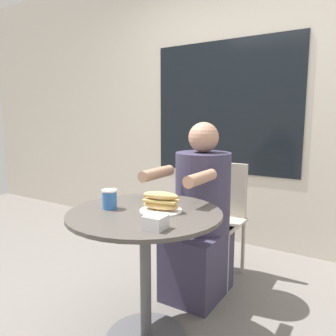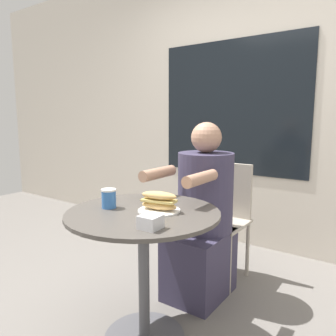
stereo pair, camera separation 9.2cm
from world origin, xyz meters
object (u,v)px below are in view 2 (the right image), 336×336
object	(u,v)px
diner_chair	(225,209)
sandwich_on_plate	(159,203)
cafe_table	(144,245)
drink_cup	(109,198)
seated_diner	(202,223)

from	to	relation	value
diner_chair	sandwich_on_plate	distance (m)	0.94
cafe_table	drink_cup	distance (m)	0.31
seated_diner	cafe_table	bearing A→B (deg)	88.11
diner_chair	cafe_table	bearing A→B (deg)	88.70
cafe_table	diner_chair	distance (m)	0.95
cafe_table	drink_cup	bearing A→B (deg)	-162.41
sandwich_on_plate	drink_cup	bearing A→B (deg)	-157.66
sandwich_on_plate	seated_diner	bearing A→B (deg)	95.57
seated_diner	sandwich_on_plate	xyz separation A→B (m)	(0.05, -0.56, 0.27)
diner_chair	seated_diner	xyz separation A→B (m)	(0.00, -0.35, -0.01)
cafe_table	drink_cup	world-z (taller)	drink_cup
cafe_table	sandwich_on_plate	bearing A→B (deg)	33.68
seated_diner	drink_cup	distance (m)	0.75
cafe_table	diner_chair	xyz separation A→B (m)	(0.01, 0.95, -0.02)
diner_chair	seated_diner	size ratio (longest dim) A/B	0.73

